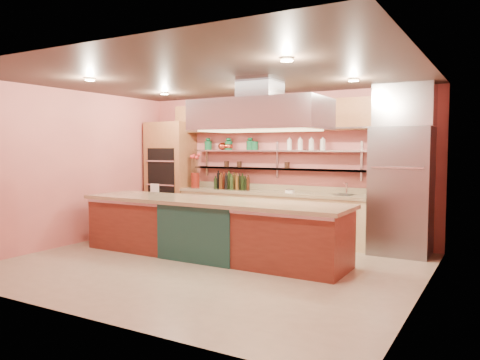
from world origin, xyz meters
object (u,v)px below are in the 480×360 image
Objects in this scene: green_canister at (255,146)px; copper_kettle at (223,146)px; kitchen_scale at (290,190)px; refrigerator at (401,191)px; island at (210,228)px; flower_vase at (195,180)px.

copper_kettle is at bearing 180.00° from green_canister.
green_canister is at bearing -175.62° from kitchen_scale.
island is (-2.62, -1.72, -0.58)m from refrigerator.
flower_vase is at bearing -157.68° from copper_kettle.
flower_vase is (-4.13, 0.01, 0.04)m from refrigerator.
copper_kettle reaches higher than flower_vase.
copper_kettle is (-3.59, 0.23, 0.74)m from refrigerator.
flower_vase is at bearing -161.30° from kitchen_scale.
green_canister is (-0.86, 0.22, 0.83)m from kitchen_scale.
island is at bearing -49.00° from flower_vase.
island is 2.55m from copper_kettle.
kitchen_scale is 1.82m from copper_kettle.
copper_kettle is at bearing 176.34° from refrigerator.
green_canister reaches higher than flower_vase.
green_canister is (1.28, 0.22, 0.71)m from flower_vase.
island is 14.36× the size of flower_vase.
green_canister is at bearing 9.75° from flower_vase.
flower_vase is 1.65× the size of copper_kettle.
flower_vase is at bearing -170.25° from green_canister.
kitchen_scale is at bearing 70.01° from island.
kitchen_scale is at bearing 0.00° from flower_vase.
copper_kettle is at bearing 116.57° from island.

